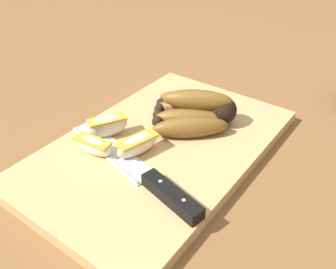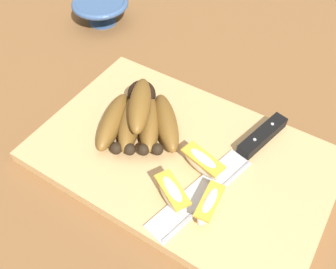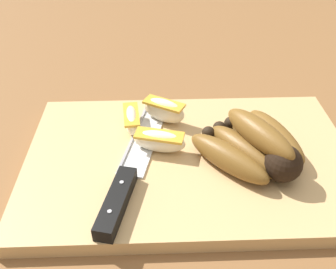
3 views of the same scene
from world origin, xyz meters
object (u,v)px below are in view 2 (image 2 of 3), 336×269
object	(u,v)px
apple_wedge_far	(209,204)
chefs_knife	(243,154)
ceramic_bowl	(101,10)
banana_bunch	(140,116)
apple_wedge_near	(172,194)
apple_wedge_middle	(203,163)

from	to	relation	value
apple_wedge_far	chefs_knife	bearing A→B (deg)	-90.31
apple_wedge_far	ceramic_bowl	bearing A→B (deg)	-35.20
banana_bunch	apple_wedge_far	distance (m)	0.18
banana_bunch	apple_wedge_near	distance (m)	0.15
banana_bunch	apple_wedge_middle	world-z (taller)	banana_bunch
chefs_knife	ceramic_bowl	xyz separation A→B (m)	(0.43, -0.20, 0.00)
apple_wedge_middle	ceramic_bowl	bearing A→B (deg)	-32.58
chefs_knife	ceramic_bowl	size ratio (longest dim) A/B	2.29
apple_wedge_middle	apple_wedge_near	bearing A→B (deg)	83.21
banana_bunch	chefs_knife	distance (m)	0.17
banana_bunch	apple_wedge_far	size ratio (longest dim) A/B	2.45
chefs_knife	apple_wedge_near	xyz separation A→B (m)	(0.05, 0.12, 0.01)
apple_wedge_near	apple_wedge_far	distance (m)	0.05
banana_bunch	apple_wedge_near	bearing A→B (deg)	142.13
banana_bunch	chefs_knife	size ratio (longest dim) A/B	0.58
chefs_knife	apple_wedge_near	distance (m)	0.13
apple_wedge_near	apple_wedge_far	bearing A→B (deg)	-162.28
apple_wedge_near	ceramic_bowl	bearing A→B (deg)	-39.81
chefs_knife	apple_wedge_near	bearing A→B (deg)	68.35
apple_wedge_near	apple_wedge_middle	size ratio (longest dim) A/B	0.92
chefs_knife	ceramic_bowl	world-z (taller)	ceramic_bowl
apple_wedge_near	ceramic_bowl	world-z (taller)	apple_wedge_near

